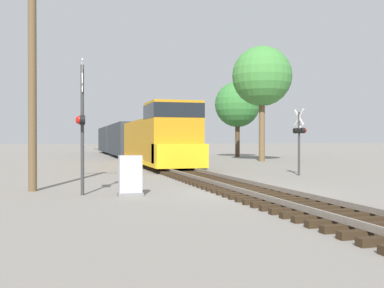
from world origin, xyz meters
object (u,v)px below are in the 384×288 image
object	(u,v)px
tree_far_right	(262,77)
tree_mid_background	(237,105)
crossing_signal_far	(300,134)
relay_cabinet	(130,176)
utility_pole	(32,81)
freight_train	(128,140)
crossing_signal_near	(81,121)

from	to	relation	value
tree_far_right	tree_mid_background	xyz separation A→B (m)	(1.68, 10.12, -1.69)
crossing_signal_far	relay_cabinet	world-z (taller)	crossing_signal_far
crossing_signal_far	tree_far_right	distance (m)	16.64
relay_cabinet	utility_pole	size ratio (longest dim) A/B	0.17
freight_train	tree_mid_background	distance (m)	12.80
crossing_signal_near	relay_cabinet	distance (m)	2.55
crossing_signal_near	crossing_signal_far	world-z (taller)	crossing_signal_near
crossing_signal_far	tree_mid_background	world-z (taller)	tree_mid_background
freight_train	crossing_signal_near	xyz separation A→B (m)	(-5.81, -31.08, 0.67)
freight_train	utility_pole	bearing A→B (deg)	-104.40
relay_cabinet	tree_far_right	distance (m)	26.86
utility_pole	tree_mid_background	world-z (taller)	tree_mid_background
crossing_signal_far	relay_cabinet	size ratio (longest dim) A/B	2.58
crossing_signal_near	tree_mid_background	size ratio (longest dim) A/B	0.56
tree_mid_background	utility_pole	bearing A→B (deg)	-124.08
utility_pole	tree_mid_background	size ratio (longest dim) A/B	0.96
relay_cabinet	tree_mid_background	xyz separation A→B (m)	(16.39, 31.52, 5.16)
crossing_signal_near	relay_cabinet	bearing A→B (deg)	69.05
tree_mid_background	relay_cabinet	bearing A→B (deg)	-117.47
utility_pole	tree_far_right	world-z (taller)	tree_far_right
freight_train	tree_mid_background	world-z (taller)	tree_mid_background
crossing_signal_far	tree_mid_background	xyz separation A→B (m)	(6.38, 25.18, 3.60)
crossing_signal_near	tree_mid_background	bearing A→B (deg)	151.12
crossing_signal_far	utility_pole	distance (m)	14.02
utility_pole	tree_mid_background	distance (m)	35.20
crossing_signal_near	tree_mid_background	distance (m)	35.87
freight_train	utility_pole	world-z (taller)	utility_pole
crossing_signal_near	tree_far_right	world-z (taller)	tree_far_right
freight_train	crossing_signal_far	xyz separation A→B (m)	(5.80, -25.40, 0.35)
crossing_signal_far	tree_mid_background	distance (m)	26.22
freight_train	utility_pole	distance (m)	30.37
freight_train	relay_cabinet	world-z (taller)	freight_train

